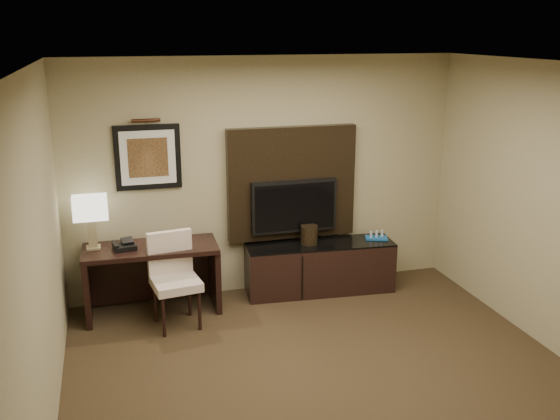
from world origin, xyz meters
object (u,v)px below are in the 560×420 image
object	(u,v)px
tv	(294,206)
desk_chair	(176,282)
desk_phone	(124,244)
desk	(152,279)
table_lamp	(91,223)
credenza	(320,267)
ice_bucket	(309,235)
minibar_tray	(377,235)

from	to	relation	value
tv	desk_chair	bearing A→B (deg)	-157.49
tv	desk_phone	world-z (taller)	tv
desk	table_lamp	size ratio (longest dim) A/B	2.48
table_lamp	credenza	bearing A→B (deg)	-1.20
tv	ice_bucket	xyz separation A→B (m)	(0.15, -0.12, -0.32)
desk	desk_chair	xyz separation A→B (m)	(0.21, -0.41, 0.11)
credenza	desk_phone	distance (m)	2.25
tv	minibar_tray	bearing A→B (deg)	-9.39
desk_chair	minibar_tray	bearing A→B (deg)	2.25
desk	credenza	size ratio (longest dim) A/B	0.82
desk	table_lamp	xyz separation A→B (m)	(-0.58, 0.10, 0.66)
table_lamp	ice_bucket	xyz separation A→B (m)	(2.38, -0.03, -0.34)
desk_phone	minibar_tray	bearing A→B (deg)	-9.26
desk	tv	xyz separation A→B (m)	(1.65, 0.19, 0.64)
tv	desk_chair	world-z (taller)	tv
tv	ice_bucket	size ratio (longest dim) A/B	4.59
table_lamp	desk_phone	world-z (taller)	table_lamp
credenza	table_lamp	world-z (taller)	table_lamp
table_lamp	ice_bucket	world-z (taller)	table_lamp
desk_phone	minibar_tray	distance (m)	2.89
desk_phone	ice_bucket	distance (m)	2.07
credenza	table_lamp	bearing A→B (deg)	-176.93
desk	credenza	world-z (taller)	desk
desk	table_lamp	bearing A→B (deg)	171.56
table_lamp	minibar_tray	size ratio (longest dim) A/B	2.21
desk	ice_bucket	distance (m)	1.83
credenza	desk_chair	bearing A→B (deg)	-160.82
desk_chair	minibar_tray	world-z (taller)	desk_chair
desk_phone	ice_bucket	bearing A→B (deg)	-7.63
ice_bucket	minibar_tray	bearing A→B (deg)	-3.16
ice_bucket	minibar_tray	world-z (taller)	ice_bucket
credenza	minibar_tray	bearing A→B (deg)	2.58
ice_bucket	desk_phone	bearing A→B (deg)	-177.46
table_lamp	desk_phone	xyz separation A→B (m)	(0.31, -0.12, -0.23)
credenza	desk	bearing A→B (deg)	-174.25
tv	minibar_tray	xyz separation A→B (m)	(0.97, -0.16, -0.38)
desk	minibar_tray	distance (m)	2.63
minibar_tray	table_lamp	bearing A→B (deg)	178.70
desk	desk_chair	size ratio (longest dim) A/B	1.46
table_lamp	desk_phone	size ratio (longest dim) A/B	2.58
desk_chair	desk	bearing A→B (deg)	109.45
credenza	desk_phone	bearing A→B (deg)	-174.00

